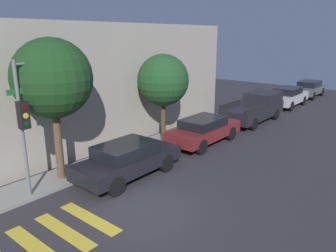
% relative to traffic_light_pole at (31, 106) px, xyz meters
% --- Properties ---
extents(ground_plane, '(60.00, 60.00, 0.00)m').
position_rel_traffic_light_pole_xyz_m(ground_plane, '(1.64, -3.37, -3.26)').
color(ground_plane, '#2D2B30').
extents(sidewalk, '(26.00, 1.63, 0.14)m').
position_rel_traffic_light_pole_xyz_m(sidewalk, '(1.64, 0.65, -3.19)').
color(sidewalk, gray).
rests_on(sidewalk, ground).
extents(building_row, '(26.00, 6.00, 6.12)m').
position_rel_traffic_light_pole_xyz_m(building_row, '(1.64, 4.87, -0.20)').
color(building_row, '#A89E8E').
rests_on(building_row, ground).
extents(crosswalk, '(3.20, 2.60, 0.00)m').
position_rel_traffic_light_pole_xyz_m(crosswalk, '(-1.22, -2.57, -3.25)').
color(crosswalk, gold).
rests_on(crosswalk, ground).
extents(traffic_light_pole, '(2.01, 0.56, 4.80)m').
position_rel_traffic_light_pole_xyz_m(traffic_light_pole, '(0.00, 0.00, 0.00)').
color(traffic_light_pole, slate).
rests_on(traffic_light_pole, ground).
extents(sedan_near_corner, '(4.52, 1.86, 1.45)m').
position_rel_traffic_light_pole_xyz_m(sedan_near_corner, '(3.06, -1.27, -2.47)').
color(sedan_near_corner, black).
rests_on(sedan_near_corner, ground).
extents(sedan_middle, '(4.59, 1.84, 1.42)m').
position_rel_traffic_light_pole_xyz_m(sedan_middle, '(8.52, -1.27, -2.48)').
color(sedan_middle, maroon).
rests_on(sedan_middle, ground).
extents(pickup_truck, '(5.42, 2.04, 1.81)m').
position_rel_traffic_light_pole_xyz_m(pickup_truck, '(14.57, -1.27, -2.33)').
color(pickup_truck, black).
rests_on(pickup_truck, ground).
extents(sedan_far_end, '(4.59, 1.81, 1.55)m').
position_rel_traffic_light_pole_xyz_m(sedan_far_end, '(20.50, -1.27, -2.43)').
color(sedan_far_end, '#B7BABF').
rests_on(sedan_far_end, ground).
extents(sedan_tail_of_row, '(4.42, 1.77, 1.49)m').
position_rel_traffic_light_pole_xyz_m(sedan_tail_of_row, '(25.90, -1.27, -2.45)').
color(sedan_tail_of_row, '#4C5156').
rests_on(sedan_tail_of_row, ground).
extents(tree_near_corner, '(2.92, 2.92, 5.49)m').
position_rel_traffic_light_pole_xyz_m(tree_near_corner, '(1.17, 0.51, 0.74)').
color(tree_near_corner, brown).
rests_on(tree_near_corner, ground).
extents(tree_midblock, '(2.63, 2.63, 4.63)m').
position_rel_traffic_light_pole_xyz_m(tree_midblock, '(7.34, 0.51, 0.05)').
color(tree_midblock, '#4C3823').
rests_on(tree_midblock, ground).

